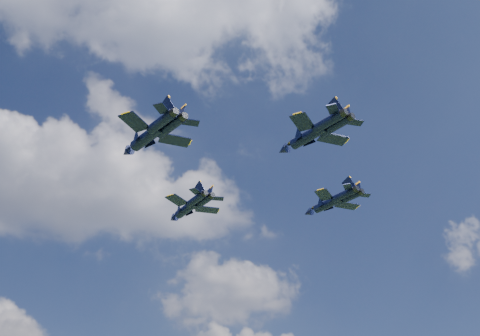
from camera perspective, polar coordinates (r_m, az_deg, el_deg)
name	(u,v)px	position (r m, az deg, el deg)	size (l,w,h in m)	color
jet_lead	(186,209)	(119.69, -5.16, -3.92)	(11.19, 15.22, 3.66)	black
jet_left	(146,138)	(98.13, -8.95, 2.83)	(12.71, 16.45, 4.06)	black
jet_right	(326,204)	(117.14, 8.19, -3.41)	(11.05, 14.30, 3.53)	black
jet_slot	(306,137)	(95.00, 6.30, 2.95)	(11.68, 15.08, 3.73)	black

